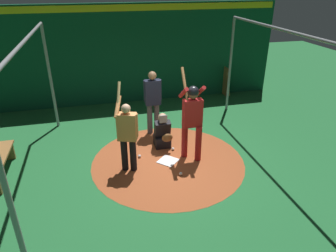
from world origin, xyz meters
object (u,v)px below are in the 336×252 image
object	(u,v)px
catcher	(163,134)
batter	(192,116)
umpire	(153,99)
baseball_1	(181,174)
home_plate	(168,161)
baseball_0	(173,149)
visitor	(127,133)
bat_rack	(226,82)
baseball_2	(139,156)

from	to	relation	value
catcher	batter	bearing A→B (deg)	37.43
catcher	umpire	distance (m)	1.07
batter	baseball_1	size ratio (longest dim) A/B	29.49
home_plate	baseball_0	world-z (taller)	baseball_0
visitor	bat_rack	distance (m)	5.91
home_plate	baseball_2	bearing A→B (deg)	-117.49
baseball_1	umpire	bearing A→B (deg)	-175.71
catcher	visitor	distance (m)	1.42
batter	visitor	bearing A→B (deg)	-84.79
batter	catcher	distance (m)	1.17
umpire	home_plate	bearing A→B (deg)	1.13
visitor	baseball_0	size ratio (longest dim) A/B	27.05
visitor	baseball_2	xyz separation A→B (m)	(-0.45, 0.31, -0.90)
umpire	bat_rack	bearing A→B (deg)	127.10
bat_rack	baseball_0	size ratio (longest dim) A/B	14.20
home_plate	baseball_1	xyz separation A→B (m)	(0.64, 0.14, 0.03)
batter	baseball_2	world-z (taller)	batter
visitor	bat_rack	xyz separation A→B (m)	(-4.17, 4.17, -0.45)
baseball_0	umpire	bearing A→B (deg)	-165.85
bat_rack	baseball_0	world-z (taller)	bat_rack
home_plate	bat_rack	world-z (taller)	bat_rack
umpire	baseball_1	bearing A→B (deg)	4.29
baseball_1	baseball_2	world-z (taller)	same
batter	baseball_0	world-z (taller)	batter
bat_rack	baseball_1	xyz separation A→B (m)	(4.69, -3.09, -0.45)
catcher	visitor	world-z (taller)	visitor
catcher	baseball_0	xyz separation A→B (m)	(0.26, 0.21, -0.33)
home_plate	baseball_2	xyz separation A→B (m)	(-0.33, -0.64, 0.03)
home_plate	baseball_0	distance (m)	0.54
umpire	catcher	bearing A→B (deg)	4.72
batter	catcher	size ratio (longest dim) A/B	2.28
baseball_0	baseball_1	bearing A→B (deg)	-5.78
home_plate	umpire	distance (m)	1.88
home_plate	catcher	size ratio (longest dim) A/B	0.44
bat_rack	baseball_2	world-z (taller)	bat_rack
home_plate	bat_rack	distance (m)	5.20
bat_rack	baseball_1	size ratio (longest dim) A/B	14.20
bat_rack	baseball_2	bearing A→B (deg)	-46.13
batter	umpire	size ratio (longest dim) A/B	1.21
baseball_0	baseball_2	world-z (taller)	same
catcher	baseball_1	bearing A→B (deg)	4.02
catcher	visitor	bearing A→B (deg)	-49.41
visitor	baseball_1	distance (m)	1.51
home_plate	baseball_0	bearing A→B (deg)	152.39
bat_rack	baseball_0	distance (m)	4.67
visitor	baseball_2	world-z (taller)	visitor
baseball_0	home_plate	bearing A→B (deg)	-27.61
baseball_0	bat_rack	bearing A→B (deg)	140.24
batter	baseball_2	bearing A→B (deg)	-104.12
bat_rack	baseball_2	size ratio (longest dim) A/B	14.20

